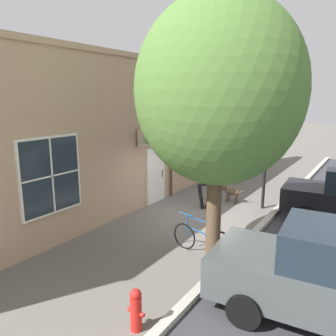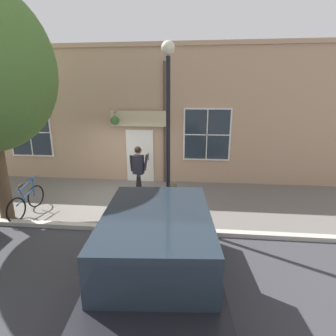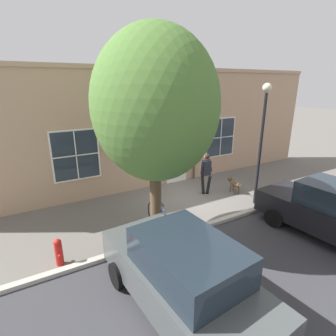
{
  "view_description": "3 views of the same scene",
  "coord_description": "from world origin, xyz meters",
  "views": [
    {
      "loc": [
        4.75,
        -9.14,
        3.9
      ],
      "look_at": [
        -1.08,
        -0.22,
        1.59
      ],
      "focal_mm": 35.0,
      "sensor_mm": 36.0,
      "label": 1
    },
    {
      "loc": [
        8.01,
        2.75,
        3.38
      ],
      "look_at": [
        -0.07,
        1.93,
        1.15
      ],
      "focal_mm": 28.0,
      "sensor_mm": 36.0,
      "label": 2
    },
    {
      "loc": [
        8.15,
        -5.72,
        4.62
      ],
      "look_at": [
        -0.4,
        -0.88,
        1.43
      ],
      "focal_mm": 28.0,
      "sensor_mm": 36.0,
      "label": 3
    }
  ],
  "objects": [
    {
      "name": "storefront_facade",
      "position": [
        -2.34,
        -0.0,
        2.64
      ],
      "size": [
        0.95,
        18.0,
        5.29
      ],
      "color": "tan",
      "rests_on": "ground_plane"
    },
    {
      "name": "fire_hydrant",
      "position": [
        1.61,
        -5.34,
        0.4
      ],
      "size": [
        0.34,
        0.2,
        0.77
      ],
      "color": "red",
      "rests_on": "ground_plane"
    },
    {
      "name": "ground_plane",
      "position": [
        0.0,
        0.0,
        0.0
      ],
      "size": [
        90.0,
        90.0,
        0.0
      ],
      "primitive_type": "plane",
      "color": "#66605B"
    },
    {
      "name": "pedestrian_walking",
      "position": [
        -0.27,
        0.92,
        1.11
      ],
      "size": [
        0.58,
        0.6,
        1.81
      ],
      "color": "black",
      "rests_on": "ground_plane"
    },
    {
      "name": "dog_on_leash",
      "position": [
        0.21,
        2.1,
        0.43
      ],
      "size": [
        0.98,
        0.33,
        0.67
      ],
      "color": "brown",
      "rests_on": "ground_plane"
    },
    {
      "name": "street_lamp",
      "position": [
        1.46,
        2.09,
        3.05
      ],
      "size": [
        0.32,
        0.32,
        4.63
      ],
      "color": "black",
      "rests_on": "ground_plane"
    },
    {
      "name": "leaning_bicycle",
      "position": [
        1.24,
        -2.16,
        0.38
      ],
      "size": [
        1.74,
        0.21,
        1.01
      ],
      "color": "black",
      "rests_on": "ground_plane"
    },
    {
      "name": "street_tree_by_curb",
      "position": [
        1.67,
        -2.53,
        3.95
      ],
      "size": [
        3.75,
        3.38,
        6.1
      ],
      "color": "brown",
      "rests_on": "ground_plane"
    }
  ]
}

